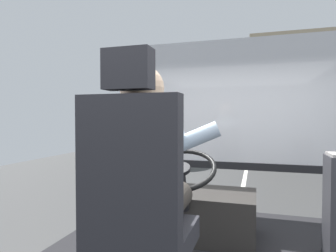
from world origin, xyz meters
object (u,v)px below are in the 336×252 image
at_px(parked_car_green, 328,140).
at_px(steering_console, 192,211).
at_px(parked_car_red, 316,133).
at_px(driver_seat, 138,214).
at_px(bus_driver, 147,167).

bearing_deg(parked_car_green, steering_console, -105.96).
distance_m(steering_console, parked_car_red, 20.54).
relative_size(driver_seat, steering_console, 1.24).
distance_m(bus_driver, parked_car_red, 21.63).
distance_m(steering_console, parked_car_green, 15.42).
bearing_deg(parked_car_red, parked_car_green, -94.06).
relative_size(parked_car_green, parked_car_red, 1.10).
height_order(driver_seat, bus_driver, driver_seat).
relative_size(driver_seat, bus_driver, 1.67).
bearing_deg(driver_seat, steering_console, 90.00).
height_order(bus_driver, parked_car_green, bus_driver).
relative_size(bus_driver, parked_car_red, 0.20).
bearing_deg(parked_car_green, bus_driver, -104.90).
height_order(driver_seat, parked_car_green, driver_seat).
bearing_deg(steering_console, bus_driver, -90.00).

